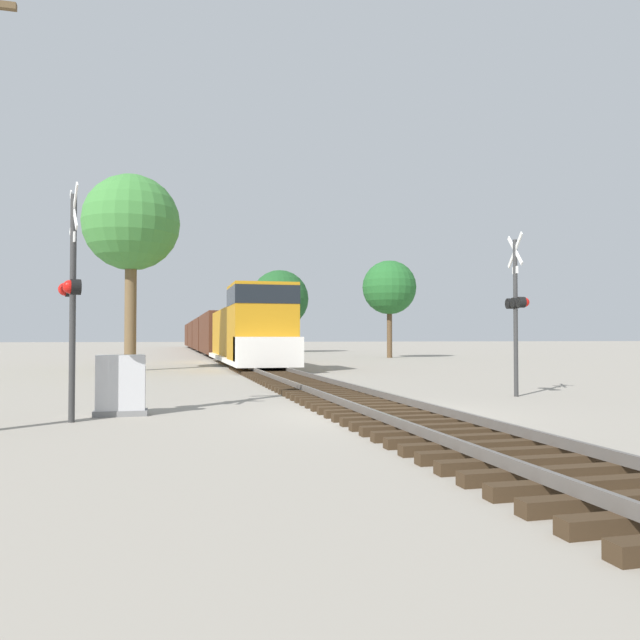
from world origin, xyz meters
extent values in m
plane|color=gray|center=(0.00, 0.00, 0.00)|extent=(400.00, 400.00, 0.00)
cube|color=#382819|center=(0.00, -6.90, 0.08)|extent=(2.60, 0.22, 0.16)
cube|color=#382819|center=(0.00, -6.30, 0.08)|extent=(2.60, 0.22, 0.16)
cube|color=#382819|center=(0.00, -5.70, 0.08)|extent=(2.60, 0.22, 0.16)
cube|color=#382819|center=(0.00, -5.10, 0.08)|extent=(2.60, 0.22, 0.16)
cube|color=#382819|center=(0.00, -4.50, 0.08)|extent=(2.60, 0.22, 0.16)
cube|color=#382819|center=(0.00, -3.90, 0.08)|extent=(2.60, 0.22, 0.16)
cube|color=#382819|center=(0.00, -3.30, 0.08)|extent=(2.60, 0.22, 0.16)
cube|color=#382819|center=(0.00, -2.70, 0.08)|extent=(2.60, 0.22, 0.16)
cube|color=#382819|center=(0.00, -2.10, 0.08)|extent=(2.60, 0.22, 0.16)
cube|color=#382819|center=(0.00, -1.50, 0.08)|extent=(2.60, 0.22, 0.16)
cube|color=#382819|center=(0.00, -0.90, 0.08)|extent=(2.60, 0.22, 0.16)
cube|color=#382819|center=(0.00, -0.30, 0.08)|extent=(2.60, 0.22, 0.16)
cube|color=#382819|center=(0.00, 0.30, 0.08)|extent=(2.60, 0.22, 0.16)
cube|color=#382819|center=(0.00, 0.90, 0.08)|extent=(2.60, 0.22, 0.16)
cube|color=#382819|center=(0.00, 1.50, 0.08)|extent=(2.60, 0.22, 0.16)
cube|color=#382819|center=(0.00, 2.10, 0.08)|extent=(2.60, 0.22, 0.16)
cube|color=#382819|center=(0.00, 2.70, 0.08)|extent=(2.60, 0.22, 0.16)
cube|color=#382819|center=(0.00, 3.30, 0.08)|extent=(2.60, 0.22, 0.16)
cube|color=#382819|center=(0.00, 3.90, 0.08)|extent=(2.60, 0.22, 0.16)
cube|color=#382819|center=(0.00, 4.50, 0.08)|extent=(2.60, 0.22, 0.16)
cube|color=#382819|center=(0.00, 5.10, 0.08)|extent=(2.60, 0.22, 0.16)
cube|color=#382819|center=(0.00, 5.70, 0.08)|extent=(2.60, 0.22, 0.16)
cube|color=#382819|center=(0.00, 6.30, 0.08)|extent=(2.60, 0.22, 0.16)
cube|color=#382819|center=(0.00, 6.90, 0.08)|extent=(2.60, 0.22, 0.16)
cube|color=#382819|center=(0.00, 7.50, 0.08)|extent=(2.60, 0.22, 0.16)
cube|color=#382819|center=(0.00, 8.10, 0.08)|extent=(2.60, 0.22, 0.16)
cube|color=#382819|center=(0.00, 8.70, 0.08)|extent=(2.60, 0.22, 0.16)
cube|color=#382819|center=(0.00, 9.30, 0.08)|extent=(2.60, 0.22, 0.16)
cube|color=#382819|center=(0.00, 9.90, 0.08)|extent=(2.60, 0.22, 0.16)
cube|color=#382819|center=(0.00, 10.50, 0.08)|extent=(2.60, 0.22, 0.16)
cube|color=#382819|center=(0.00, 11.10, 0.08)|extent=(2.60, 0.22, 0.16)
cube|color=#382819|center=(0.00, 11.70, 0.08)|extent=(2.60, 0.22, 0.16)
cube|color=#382819|center=(0.00, 12.30, 0.08)|extent=(2.60, 0.22, 0.16)
cube|color=#382819|center=(0.00, 12.90, 0.08)|extent=(2.60, 0.22, 0.16)
cube|color=#382819|center=(0.00, 13.50, 0.08)|extent=(2.60, 0.22, 0.16)
cube|color=#382819|center=(0.00, 14.10, 0.08)|extent=(2.60, 0.22, 0.16)
cube|color=#382819|center=(0.00, 14.70, 0.08)|extent=(2.60, 0.22, 0.16)
cube|color=#382819|center=(0.00, 15.30, 0.08)|extent=(2.60, 0.22, 0.16)
cube|color=#382819|center=(0.00, 15.90, 0.08)|extent=(2.60, 0.22, 0.16)
cube|color=#382819|center=(0.00, 16.50, 0.08)|extent=(2.60, 0.22, 0.16)
cube|color=#382819|center=(0.00, 17.10, 0.08)|extent=(2.60, 0.22, 0.16)
cube|color=#382819|center=(0.00, 17.70, 0.08)|extent=(2.60, 0.22, 0.16)
cube|color=#382819|center=(0.00, 18.30, 0.08)|extent=(2.60, 0.22, 0.16)
cube|color=#382819|center=(0.00, 18.90, 0.08)|extent=(2.60, 0.22, 0.16)
cube|color=#382819|center=(0.00, 19.50, 0.08)|extent=(2.60, 0.22, 0.16)
cube|color=#56514C|center=(-0.72, 0.00, 0.23)|extent=(0.07, 160.00, 0.15)
cube|color=#56514C|center=(0.72, 0.00, 0.23)|extent=(0.07, 160.00, 0.15)
cube|color=#B77A14|center=(0.00, 25.75, 1.81)|extent=(2.50, 12.44, 3.01)
cube|color=#B77A14|center=(0.00, 17.04, 2.24)|extent=(2.94, 3.91, 3.85)
cube|color=black|center=(0.00, 17.04, 3.59)|extent=(2.97, 3.95, 0.85)
cube|color=white|center=(0.00, 15.09, 0.98)|extent=(2.94, 1.78, 1.35)
cube|color=white|center=(0.00, 23.08, 0.43)|extent=(3.00, 17.42, 0.24)
cube|color=black|center=(0.00, 17.31, 0.50)|extent=(1.58, 2.20, 1.00)
cube|color=black|center=(0.00, 28.86, 0.50)|extent=(1.58, 2.20, 1.00)
cube|color=#4C2819|center=(0.00, 40.51, 1.96)|extent=(2.79, 13.90, 3.30)
cube|color=black|center=(0.00, 35.99, 0.45)|extent=(1.58, 2.20, 0.90)
cube|color=black|center=(0.00, 45.03, 0.45)|extent=(1.58, 2.20, 0.90)
cube|color=#4C2819|center=(0.00, 56.00, 1.96)|extent=(2.79, 13.90, 3.30)
cube|color=black|center=(0.00, 51.48, 0.45)|extent=(1.58, 2.20, 0.90)
cube|color=black|center=(0.00, 60.52, 0.45)|extent=(1.58, 2.20, 0.90)
cube|color=#4C2819|center=(0.00, 71.49, 1.96)|extent=(2.79, 13.90, 3.30)
cube|color=black|center=(0.00, 66.98, 0.45)|extent=(1.58, 2.20, 0.90)
cube|color=black|center=(0.00, 76.01, 0.45)|extent=(1.58, 2.20, 0.90)
cube|color=#4C2819|center=(0.00, 86.99, 1.96)|extent=(2.79, 13.90, 3.30)
cube|color=black|center=(0.00, 82.47, 0.45)|extent=(1.58, 2.20, 0.90)
cube|color=black|center=(0.00, 91.50, 0.45)|extent=(1.58, 2.20, 0.90)
cylinder|color=#333333|center=(-6.22, 0.27, 2.22)|extent=(0.12, 0.12, 4.44)
cube|color=white|center=(-6.22, 0.27, 4.14)|extent=(0.28, 0.90, 0.93)
cube|color=white|center=(-6.22, 0.27, 4.14)|extent=(0.28, 0.90, 0.93)
cube|color=black|center=(-6.22, 0.27, 2.60)|extent=(0.29, 0.84, 0.06)
cylinder|color=black|center=(-6.31, 0.61, 2.60)|extent=(0.25, 0.34, 0.30)
sphere|color=red|center=(-6.41, 0.58, 2.60)|extent=(0.26, 0.26, 0.26)
cylinder|color=black|center=(-6.12, -0.06, 2.60)|extent=(0.25, 0.34, 0.30)
sphere|color=red|center=(-6.22, -0.09, 2.60)|extent=(0.26, 0.26, 0.26)
cube|color=white|center=(-6.22, 0.27, 3.59)|extent=(0.11, 0.32, 0.20)
cylinder|color=#333333|center=(5.00, 2.88, 2.18)|extent=(0.12, 0.12, 4.37)
cube|color=white|center=(5.00, 2.88, 4.07)|extent=(0.13, 0.92, 0.93)
cube|color=white|center=(5.00, 2.88, 4.07)|extent=(0.13, 0.92, 0.93)
cube|color=black|center=(5.00, 2.88, 2.60)|extent=(0.16, 0.86, 0.06)
cylinder|color=black|center=(4.96, 2.53, 2.60)|extent=(0.21, 0.32, 0.30)
sphere|color=red|center=(5.06, 2.52, 2.60)|extent=(0.26, 0.26, 0.26)
cylinder|color=black|center=(5.00, 2.88, 2.60)|extent=(0.21, 0.32, 0.30)
sphere|color=red|center=(5.10, 2.87, 2.60)|extent=(0.26, 0.26, 0.26)
cylinder|color=black|center=(5.04, 3.23, 2.60)|extent=(0.21, 0.32, 0.30)
sphere|color=red|center=(5.14, 3.22, 2.60)|extent=(0.26, 0.26, 0.26)
cube|color=white|center=(5.00, 2.88, 3.52)|extent=(0.07, 0.32, 0.20)
cube|color=slate|center=(-5.36, 1.12, 0.06)|extent=(1.09, 0.52, 0.12)
cube|color=#BCBCBF|center=(-5.36, 1.12, 0.70)|extent=(0.99, 0.47, 1.15)
cylinder|color=brown|center=(-6.14, 19.15, 2.93)|extent=(0.56, 0.56, 5.87)
sphere|color=#3D7F38|center=(-6.14, 19.15, 7.27)|extent=(4.70, 4.70, 4.70)
cylinder|color=brown|center=(12.80, 34.05, 2.16)|extent=(0.41, 0.41, 4.31)
sphere|color=#236028|center=(12.80, 34.05, 5.60)|extent=(4.29, 4.29, 4.29)
cylinder|color=brown|center=(7.58, 54.24, 1.96)|extent=(0.57, 0.57, 3.92)
sphere|color=#1E5123|center=(7.58, 54.24, 5.81)|extent=(6.28, 6.28, 6.28)
camera|label=1|loc=(-4.45, -12.62, 1.65)|focal=35.00mm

